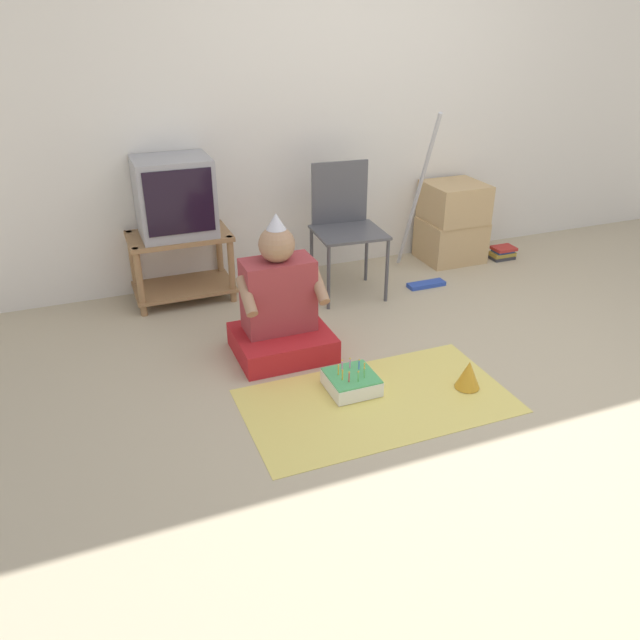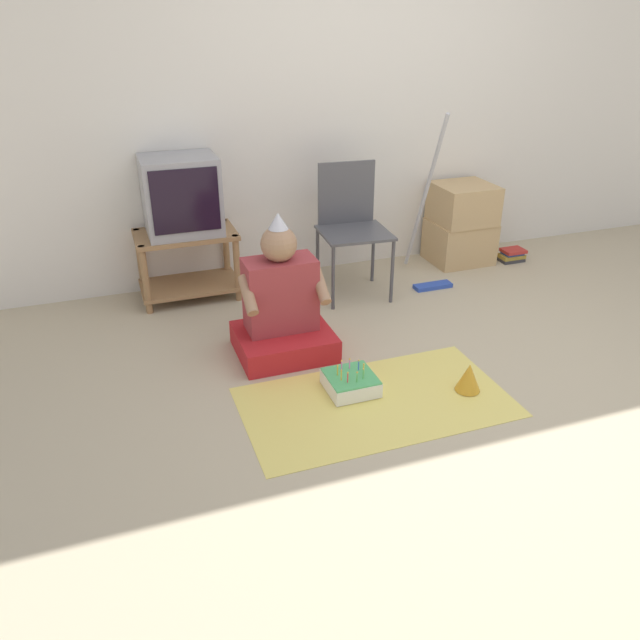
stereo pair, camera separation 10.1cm
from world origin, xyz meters
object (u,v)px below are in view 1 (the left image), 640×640
object	(u,v)px
book_pile	(502,253)
party_hat_blue	(468,374)
person_seated	(280,310)
cardboard_box_stack	(452,222)
tv	(174,197)
folding_chair	(345,219)
dust_mop	(421,234)
birthday_cake	(351,382)

from	to	relation	value
book_pile	party_hat_blue	xyz separation A→B (m)	(-1.34, -1.53, 0.04)
person_seated	cardboard_box_stack	bearing A→B (deg)	28.16
tv	party_hat_blue	size ratio (longest dim) A/B	3.25
tv	person_seated	size ratio (longest dim) A/B	0.60
folding_chair	book_pile	world-z (taller)	folding_chair
book_pile	dust_mop	bearing A→B (deg)	-170.26
tv	folding_chair	bearing A→B (deg)	-13.71
book_pile	birthday_cake	bearing A→B (deg)	-145.57
cardboard_box_stack	dust_mop	size ratio (longest dim) A/B	0.51
tv	birthday_cake	world-z (taller)	tv
party_hat_blue	birthday_cake	bearing A→B (deg)	160.36
folding_chair	person_seated	bearing A→B (deg)	-135.42
person_seated	party_hat_blue	xyz separation A→B (m)	(0.79, -0.74, -0.19)
person_seated	birthday_cake	xyz separation A→B (m)	(0.21, -0.54, -0.22)
dust_mop	book_pile	size ratio (longest dim) A/B	6.08
folding_chair	book_pile	bearing A→B (deg)	3.59
person_seated	birthday_cake	world-z (taller)	person_seated
folding_chair	dust_mop	bearing A→B (deg)	-5.63
person_seated	birthday_cake	size ratio (longest dim) A/B	3.28
dust_mop	folding_chair	bearing A→B (deg)	174.37
folding_chair	dust_mop	xyz separation A→B (m)	(0.58, -0.06, -0.16)
tv	cardboard_box_stack	bearing A→B (deg)	-0.88
cardboard_box_stack	person_seated	bearing A→B (deg)	-151.84
cardboard_box_stack	book_pile	xyz separation A→B (m)	(0.41, -0.14, -0.26)
birthday_cake	party_hat_blue	xyz separation A→B (m)	(0.58, -0.21, 0.03)
folding_chair	dust_mop	size ratio (longest dim) A/B	0.73
book_pile	folding_chair	bearing A→B (deg)	-176.41
person_seated	party_hat_blue	bearing A→B (deg)	-43.08
tv	birthday_cake	size ratio (longest dim) A/B	1.98
party_hat_blue	dust_mop	bearing A→B (deg)	70.62
cardboard_box_stack	birthday_cake	size ratio (longest dim) A/B	2.41
birthday_cake	cardboard_box_stack	bearing A→B (deg)	43.92
tv	birthday_cake	distance (m)	1.74
cardboard_box_stack	party_hat_blue	distance (m)	1.92
party_hat_blue	cardboard_box_stack	bearing A→B (deg)	60.76
birthday_cake	tv	bearing A→B (deg)	111.85
book_pile	person_seated	distance (m)	2.28
cardboard_box_stack	book_pile	bearing A→B (deg)	-19.47
birthday_cake	party_hat_blue	distance (m)	0.62
tv	cardboard_box_stack	xyz separation A→B (m)	(2.11, -0.03, -0.41)
cardboard_box_stack	party_hat_blue	xyz separation A→B (m)	(-0.93, -1.67, -0.22)
party_hat_blue	book_pile	bearing A→B (deg)	48.71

